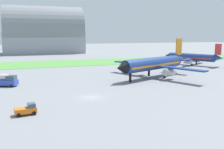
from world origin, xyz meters
TOP-DOWN VIEW (x-y plane):
  - ground_plane at (0.00, 0.00)m, footprint 600.00×600.00m
  - grass_taxiway_strip at (0.00, 67.31)m, footprint 360.00×28.00m
  - airplane_midfield_jet at (25.99, 17.92)m, footprint 32.71×32.89m
  - airplane_parked_jet_far at (57.98, 40.74)m, footprint 25.20×25.16m
  - pushback_tug_midfield at (-13.70, -8.02)m, footprint 3.80×2.45m
  - fuel_truck_by_runway at (-18.46, 19.22)m, footprint 6.90×4.95m
  - hangar_distant at (2.07, 137.62)m, footprint 55.07×31.21m

SIDE VIEW (x-z plane):
  - ground_plane at x=0.00m, z-range 0.00..0.00m
  - grass_taxiway_strip at x=0.00m, z-range 0.00..0.08m
  - pushback_tug_midfield at x=-13.70m, z-range -0.06..1.89m
  - fuel_truck_by_runway at x=-18.46m, z-range -0.06..3.23m
  - airplane_parked_jet_far at x=57.98m, z-range -1.37..8.44m
  - airplane_midfield_jet at x=25.99m, z-range -1.72..10.59m
  - hangar_distant at x=2.07m, z-range -2.06..31.44m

